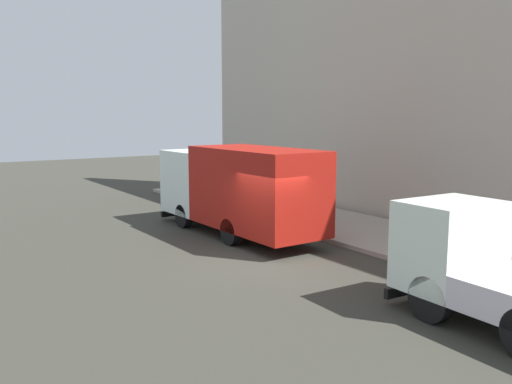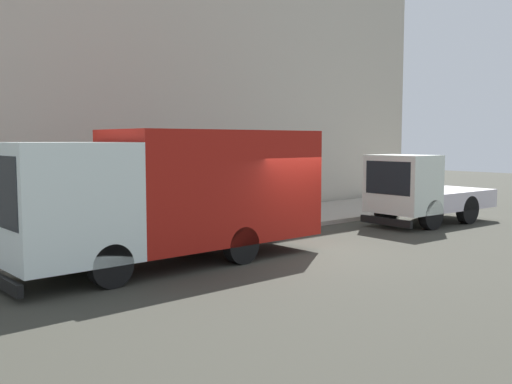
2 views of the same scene
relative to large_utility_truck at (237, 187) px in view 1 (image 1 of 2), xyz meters
The scene contains 8 objects.
ground 3.72m from the large_utility_truck, 110.45° to the right, with size 80.00×80.00×0.00m, color #35352D.
sidewalk 5.33m from the large_utility_truck, 37.53° to the right, with size 4.32×30.00×0.15m, color #A0978A.
building_facade 8.64m from the large_utility_truck, 24.80° to the right, with size 0.50×30.00×12.61m, color #B7AF9D.
large_utility_truck is the anchor object (origin of this frame).
small_flatbed_truck 10.02m from the large_utility_truck, 90.80° to the right, with size 2.35×5.17×2.45m.
pedestrian_walking 3.77m from the large_utility_truck, ahead, with size 0.55×0.55×1.74m.
traffic_cone_orange 4.76m from the large_utility_truck, 59.13° to the left, with size 0.52×0.52×0.75m, color orange.
street_sign_post 2.80m from the large_utility_truck, 40.41° to the right, with size 0.44×0.08×2.57m.
Camera 1 is at (-8.96, -13.05, 4.32)m, focal length 37.69 mm.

